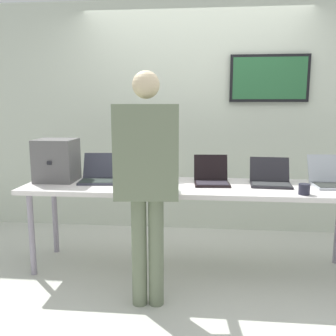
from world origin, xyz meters
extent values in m
cube|color=beige|center=(0.00, 0.00, -0.02)|extent=(8.00, 8.00, 0.04)
cube|color=beige|center=(0.00, 1.13, 1.30)|extent=(8.00, 0.06, 2.61)
cube|color=black|center=(0.81, 1.08, 1.75)|extent=(0.85, 0.05, 0.51)
cube|color=#2A6339|center=(0.81, 1.06, 1.75)|extent=(0.79, 0.02, 0.45)
cube|color=silver|center=(0.00, 0.00, 0.75)|extent=(2.91, 0.70, 0.04)
cylinder|color=gray|center=(-1.35, -0.25, 0.37)|extent=(0.05, 0.05, 0.73)
cylinder|color=gray|center=(-1.35, 0.25, 0.37)|extent=(0.05, 0.05, 0.73)
cube|color=#5B595A|center=(-1.23, 0.06, 0.96)|extent=(0.35, 0.31, 0.38)
cube|color=black|center=(-1.23, -0.10, 0.96)|extent=(0.04, 0.01, 0.03)
cube|color=#333441|center=(-0.82, 0.02, 0.78)|extent=(0.38, 0.28, 0.02)
cube|color=#27302D|center=(-0.82, 0.01, 0.79)|extent=(0.35, 0.23, 0.00)
cube|color=#333441|center=(-0.84, 0.20, 0.90)|extent=(0.37, 0.15, 0.22)
cube|color=white|center=(-0.84, 0.20, 0.90)|extent=(0.34, 0.13, 0.19)
cube|color=#27202C|center=(-0.33, 0.01, 0.78)|extent=(0.35, 0.25, 0.02)
cube|color=#2E3032|center=(-0.33, 0.00, 0.79)|extent=(0.31, 0.20, 0.00)
cube|color=#27202C|center=(-0.34, 0.14, 0.90)|extent=(0.33, 0.08, 0.22)
cube|color=black|center=(-0.34, 0.15, 0.90)|extent=(0.30, 0.06, 0.19)
cube|color=black|center=(0.18, 0.02, 0.78)|extent=(0.32, 0.26, 0.02)
cube|color=#2C2731|center=(0.18, 0.01, 0.79)|extent=(0.29, 0.21, 0.00)
cube|color=black|center=(0.17, 0.18, 0.90)|extent=(0.31, 0.10, 0.23)
cube|color=#0F2632|center=(0.17, 0.18, 0.90)|extent=(0.28, 0.08, 0.20)
cube|color=#242228|center=(0.69, 0.03, 0.78)|extent=(0.36, 0.25, 0.02)
cube|color=#323335|center=(0.69, 0.02, 0.79)|extent=(0.33, 0.20, 0.00)
cube|color=#242228|center=(0.70, 0.19, 0.89)|extent=(0.35, 0.13, 0.21)
cube|color=silver|center=(0.70, 0.19, 0.89)|extent=(0.32, 0.11, 0.18)
cube|color=#ABB2BA|center=(1.20, 0.03, 0.78)|extent=(0.31, 0.27, 0.02)
cube|color=#2C2F2C|center=(1.20, 0.02, 0.79)|extent=(0.28, 0.22, 0.00)
cube|color=#ABB2BA|center=(1.19, 0.21, 0.91)|extent=(0.31, 0.13, 0.23)
cube|color=silver|center=(1.19, 0.22, 0.90)|extent=(0.28, 0.11, 0.20)
cylinder|color=slate|center=(-0.35, -0.64, 0.41)|extent=(0.12, 0.12, 0.82)
cylinder|color=slate|center=(-0.23, -0.62, 0.41)|extent=(0.12, 0.12, 0.82)
cube|color=slate|center=(-0.29, -0.63, 1.14)|extent=(0.46, 0.30, 0.65)
sphere|color=beige|center=(-0.29, -0.63, 1.60)|extent=(0.19, 0.19, 0.19)
cylinder|color=slate|center=(-0.48, -0.36, 0.87)|extent=(0.10, 0.32, 0.07)
cylinder|color=slate|center=(-0.15, -0.33, 0.87)|extent=(0.10, 0.32, 0.07)
cylinder|color=#232332|center=(0.89, -0.25, 0.81)|extent=(0.09, 0.09, 0.08)
cube|color=white|center=(-0.07, -0.17, 0.77)|extent=(0.23, 0.31, 0.00)
camera|label=1|loc=(0.11, -3.12, 1.46)|focal=39.17mm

